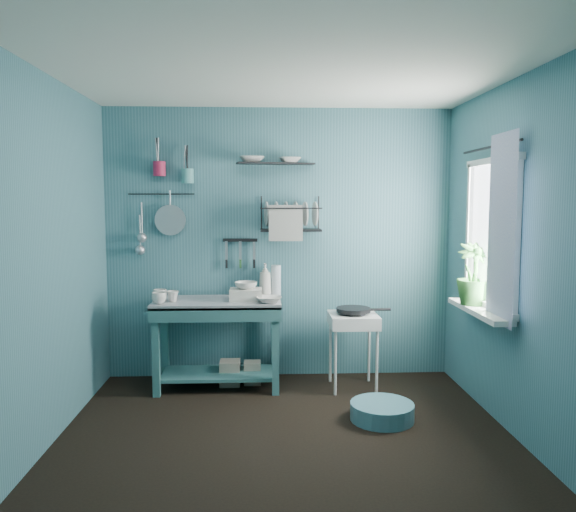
{
  "coord_description": "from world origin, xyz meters",
  "views": [
    {
      "loc": [
        -0.16,
        -3.72,
        1.65
      ],
      "look_at": [
        0.05,
        0.85,
        1.2
      ],
      "focal_mm": 35.0,
      "sensor_mm": 36.0,
      "label": 1
    }
  ],
  "objects_px": {
    "mug_mid": "(173,296)",
    "utensil_cup_teal": "(188,176)",
    "mug_right": "(160,295)",
    "potted_plant": "(474,274)",
    "wash_tub": "(246,294)",
    "frying_pan": "(353,310)",
    "storage_tin_large": "(230,373)",
    "dish_rack": "(291,214)",
    "utensil_cup_magenta": "(159,169)",
    "storage_tin_small": "(252,373)",
    "mug_left": "(159,298)",
    "floor_basin": "(382,412)",
    "water_bottle": "(276,280)",
    "soap_bottle": "(265,280)",
    "colander": "(170,220)",
    "work_counter": "(218,344)",
    "hotplate_stand": "(353,351)"
  },
  "relations": [
    {
      "from": "hotplate_stand",
      "to": "potted_plant",
      "type": "height_order",
      "value": "potted_plant"
    },
    {
      "from": "mug_left",
      "to": "storage_tin_large",
      "type": "relative_size",
      "value": 0.56
    },
    {
      "from": "soap_bottle",
      "to": "dish_rack",
      "type": "distance_m",
      "value": 0.65
    },
    {
      "from": "floor_basin",
      "to": "mug_left",
      "type": "bearing_deg",
      "value": 159.5
    },
    {
      "from": "wash_tub",
      "to": "hotplate_stand",
      "type": "height_order",
      "value": "wash_tub"
    },
    {
      "from": "soap_bottle",
      "to": "water_bottle",
      "type": "bearing_deg",
      "value": 11.31
    },
    {
      "from": "colander",
      "to": "storage_tin_large",
      "type": "xyz_separation_m",
      "value": [
        0.54,
        -0.24,
        -1.37
      ]
    },
    {
      "from": "storage_tin_large",
      "to": "floor_basin",
      "type": "bearing_deg",
      "value": -36.19
    },
    {
      "from": "frying_pan",
      "to": "storage_tin_large",
      "type": "relative_size",
      "value": 1.36
    },
    {
      "from": "soap_bottle",
      "to": "colander",
      "type": "relative_size",
      "value": 1.07
    },
    {
      "from": "utensil_cup_teal",
      "to": "storage_tin_small",
      "type": "height_order",
      "value": "utensil_cup_teal"
    },
    {
      "from": "utensil_cup_teal",
      "to": "frying_pan",
      "type": "bearing_deg",
      "value": -12.97
    },
    {
      "from": "mug_right",
      "to": "utensil_cup_magenta",
      "type": "relative_size",
      "value": 0.95
    },
    {
      "from": "work_counter",
      "to": "dish_rack",
      "type": "distance_m",
      "value": 1.33
    },
    {
      "from": "mug_right",
      "to": "potted_plant",
      "type": "xyz_separation_m",
      "value": [
        2.56,
        -0.57,
        0.24
      ]
    },
    {
      "from": "mug_mid",
      "to": "frying_pan",
      "type": "distance_m",
      "value": 1.57
    },
    {
      "from": "mug_right",
      "to": "storage_tin_large",
      "type": "relative_size",
      "value": 0.56
    },
    {
      "from": "dish_rack",
      "to": "storage_tin_small",
      "type": "bearing_deg",
      "value": -163.84
    },
    {
      "from": "water_bottle",
      "to": "storage_tin_large",
      "type": "height_order",
      "value": "water_bottle"
    },
    {
      "from": "hotplate_stand",
      "to": "floor_basin",
      "type": "xyz_separation_m",
      "value": [
        0.1,
        -0.74,
        -0.27
      ]
    },
    {
      "from": "mug_mid",
      "to": "utensil_cup_magenta",
      "type": "relative_size",
      "value": 0.77
    },
    {
      "from": "utensil_cup_magenta",
      "to": "colander",
      "type": "height_order",
      "value": "utensil_cup_magenta"
    },
    {
      "from": "storage_tin_large",
      "to": "floor_basin",
      "type": "relative_size",
      "value": 0.46
    },
    {
      "from": "colander",
      "to": "potted_plant",
      "type": "height_order",
      "value": "colander"
    },
    {
      "from": "mug_mid",
      "to": "utensil_cup_teal",
      "type": "height_order",
      "value": "utensil_cup_teal"
    },
    {
      "from": "mug_left",
      "to": "storage_tin_small",
      "type": "distance_m",
      "value": 1.1
    },
    {
      "from": "mug_mid",
      "to": "utensil_cup_magenta",
      "type": "xyz_separation_m",
      "value": [
        -0.15,
        0.32,
        1.11
      ]
    },
    {
      "from": "potted_plant",
      "to": "wash_tub",
      "type": "bearing_deg",
      "value": 163.24
    },
    {
      "from": "utensil_cup_teal",
      "to": "floor_basin",
      "type": "relative_size",
      "value": 0.27
    },
    {
      "from": "wash_tub",
      "to": "soap_bottle",
      "type": "distance_m",
      "value": 0.3
    },
    {
      "from": "dish_rack",
      "to": "utensil_cup_magenta",
      "type": "xyz_separation_m",
      "value": [
        -1.18,
        0.05,
        0.4
      ]
    },
    {
      "from": "mug_right",
      "to": "work_counter",
      "type": "bearing_deg",
      "value": 0.0
    },
    {
      "from": "storage_tin_small",
      "to": "floor_basin",
      "type": "relative_size",
      "value": 0.42
    },
    {
      "from": "mug_mid",
      "to": "frying_pan",
      "type": "relative_size",
      "value": 0.33
    },
    {
      "from": "dish_rack",
      "to": "utensil_cup_teal",
      "type": "distance_m",
      "value": 0.99
    },
    {
      "from": "water_bottle",
      "to": "floor_basin",
      "type": "xyz_separation_m",
      "value": [
        0.77,
        -1.04,
        -0.86
      ]
    },
    {
      "from": "mug_right",
      "to": "potted_plant",
      "type": "relative_size",
      "value": 0.25
    },
    {
      "from": "hotplate_stand",
      "to": "mug_mid",
      "type": "bearing_deg",
      "value": -172.09
    },
    {
      "from": "water_bottle",
      "to": "potted_plant",
      "type": "xyz_separation_m",
      "value": [
        1.54,
        -0.79,
        0.15
      ]
    },
    {
      "from": "soap_bottle",
      "to": "frying_pan",
      "type": "height_order",
      "value": "soap_bottle"
    },
    {
      "from": "mug_mid",
      "to": "storage_tin_large",
      "type": "relative_size",
      "value": 0.45
    },
    {
      "from": "wash_tub",
      "to": "water_bottle",
      "type": "distance_m",
      "value": 0.37
    },
    {
      "from": "storage_tin_large",
      "to": "dish_rack",
      "type": "bearing_deg",
      "value": 15.63
    },
    {
      "from": "mug_mid",
      "to": "mug_right",
      "type": "height_order",
      "value": "mug_right"
    },
    {
      "from": "utensil_cup_teal",
      "to": "mug_mid",
      "type": "bearing_deg",
      "value": -108.33
    },
    {
      "from": "utensil_cup_teal",
      "to": "floor_basin",
      "type": "bearing_deg",
      "value": -34.5
    },
    {
      "from": "storage_tin_large",
      "to": "floor_basin",
      "type": "distance_m",
      "value": 1.48
    },
    {
      "from": "hotplate_stand",
      "to": "mug_right",
      "type": "bearing_deg",
      "value": -174.06
    },
    {
      "from": "wash_tub",
      "to": "colander",
      "type": "relative_size",
      "value": 1.0
    },
    {
      "from": "work_counter",
      "to": "floor_basin",
      "type": "bearing_deg",
      "value": -28.55
    }
  ]
}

